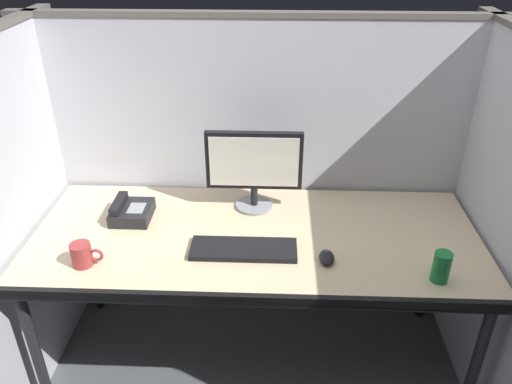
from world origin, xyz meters
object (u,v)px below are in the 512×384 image
object	(u,v)px
monitor_center	(254,165)
desk_phone	(131,211)
computer_mouse	(327,257)
desk	(255,246)
coffee_mug	(82,255)
soda_can	(441,267)
keyboard_main	(244,249)

from	to	relation	value
monitor_center	desk_phone	world-z (taller)	monitor_center
computer_mouse	desk	bearing A→B (deg)	150.81
desk	coffee_mug	bearing A→B (deg)	-161.39
computer_mouse	soda_can	bearing A→B (deg)	-13.69
desk	desk_phone	size ratio (longest dim) A/B	10.00
desk	desk_phone	distance (m)	0.58
monitor_center	coffee_mug	world-z (taller)	monitor_center
keyboard_main	computer_mouse	distance (m)	0.33
keyboard_main	coffee_mug	bearing A→B (deg)	-169.78
keyboard_main	computer_mouse	world-z (taller)	computer_mouse
monitor_center	desk	bearing A→B (deg)	-86.18
desk	desk_phone	xyz separation A→B (m)	(-0.56, 0.12, 0.08)
monitor_center	keyboard_main	world-z (taller)	monitor_center
desk	desk_phone	bearing A→B (deg)	167.71
monitor_center	coffee_mug	distance (m)	0.81
computer_mouse	desk_phone	distance (m)	0.90
desk	computer_mouse	size ratio (longest dim) A/B	19.79
monitor_center	desk_phone	size ratio (longest dim) A/B	2.26
keyboard_main	soda_can	xyz separation A→B (m)	(0.74, -0.15, 0.05)
computer_mouse	soda_can	distance (m)	0.42
soda_can	coffee_mug	bearing A→B (deg)	178.39
monitor_center	desk_phone	bearing A→B (deg)	-167.89
desk_phone	coffee_mug	distance (m)	0.36
keyboard_main	desk_phone	distance (m)	0.57
desk	monitor_center	world-z (taller)	monitor_center
computer_mouse	coffee_mug	bearing A→B (deg)	-176.28
desk_phone	coffee_mug	world-z (taller)	coffee_mug
monitor_center	soda_can	world-z (taller)	monitor_center
desk	soda_can	size ratio (longest dim) A/B	15.57
keyboard_main	soda_can	distance (m)	0.76
monitor_center	keyboard_main	bearing A→B (deg)	-94.40
keyboard_main	soda_can	world-z (taller)	soda_can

